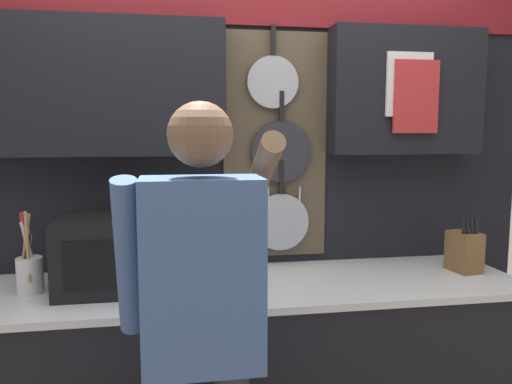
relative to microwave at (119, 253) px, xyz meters
name	(u,v)px	position (x,y,z in m)	size (l,w,h in m)	color
base_cabinet_counter	(254,381)	(0.57, -0.01, -0.61)	(2.40, 0.67, 0.91)	black
back_wall_unit	(242,162)	(0.56, 0.29, 0.36)	(2.97, 0.23, 2.31)	black
microwave	(119,253)	(0.00, 0.00, 0.00)	(0.49, 0.36, 0.31)	black
knife_block	(464,251)	(1.59, 0.00, -0.06)	(0.13, 0.16, 0.27)	brown
utensil_crock	(29,271)	(-0.36, 0.00, -0.06)	(0.11, 0.11, 0.34)	white
person	(203,312)	(0.32, -0.56, -0.07)	(0.54, 0.61, 1.66)	#383842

